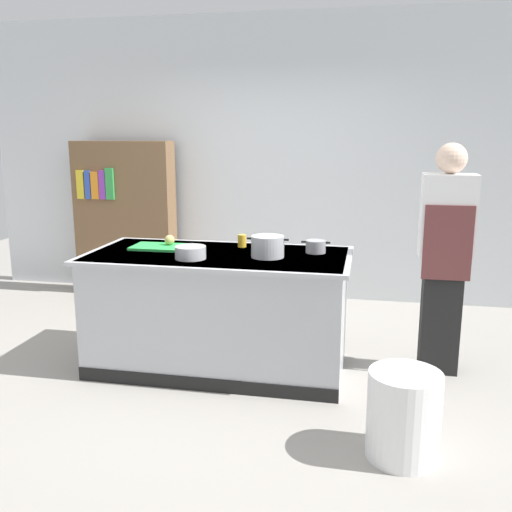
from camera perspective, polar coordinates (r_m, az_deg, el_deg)
name	(u,v)px	position (r m, az deg, el deg)	size (l,w,h in m)	color
ground_plane	(220,366)	(4.52, -3.67, -10.98)	(10.00, 10.00, 0.00)	#9E9991
back_wall	(268,160)	(6.21, 1.21, 9.68)	(6.40, 0.12, 3.00)	silver
counter_island	(219,309)	(4.36, -3.76, -5.36)	(1.98, 0.98, 0.90)	#B7BABF
cutting_board	(158,247)	(4.51, -9.84, 0.91)	(0.40, 0.28, 0.02)	green
onion	(170,240)	(4.51, -8.71, 1.61)	(0.08, 0.08, 0.08)	tan
stock_pot	(268,246)	(4.11, 1.18, 0.97)	(0.31, 0.24, 0.16)	#B7BABF
sauce_pan	(316,247)	(4.29, 6.04, 0.96)	(0.22, 0.15, 0.09)	#99999E
mixing_bowl	(191,252)	(4.09, -6.62, 0.36)	(0.22, 0.22, 0.09)	#B7BABF
juice_cup	(242,241)	(4.48, -1.42, 1.54)	(0.07, 0.07, 0.10)	yellow
trash_bin	(403,415)	(3.37, 14.64, -15.26)	(0.41, 0.41, 0.51)	white
person_chef	(445,254)	(4.38, 18.48, 0.18)	(0.38, 0.25, 1.72)	black
bookshelf	(125,219)	(6.45, -13.05, 3.69)	(1.10, 0.31, 1.70)	brown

